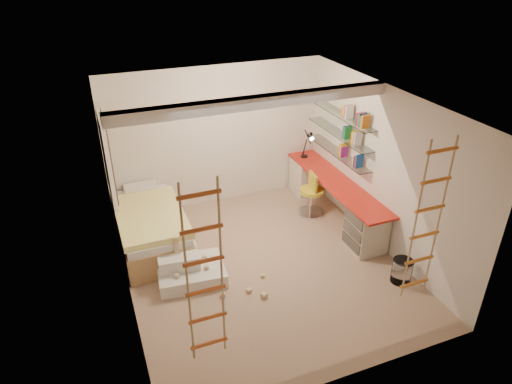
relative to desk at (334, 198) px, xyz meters
name	(u,v)px	position (x,y,z in m)	size (l,w,h in m)	color
floor	(263,266)	(-1.72, -0.86, -0.40)	(4.50, 4.50, 0.00)	#9C7D64
ceiling_beam	(256,102)	(-1.72, -0.56, 2.12)	(4.00, 0.18, 0.16)	white
window_frame	(106,156)	(-3.69, 0.64, 1.15)	(0.06, 1.15, 1.35)	white
window_blind	(109,156)	(-3.65, 0.64, 1.15)	(0.02, 1.00, 1.20)	#4C2D1E
rope_ladder_left	(205,276)	(-3.07, -2.61, 1.11)	(0.41, 0.04, 2.13)	#C24721
rope_ladder_right	(427,222)	(-0.37, -2.61, 1.11)	(0.41, 0.04, 2.13)	orange
waste_bin	(402,271)	(0.03, -1.94, -0.22)	(0.30, 0.30, 0.37)	white
desk	(334,198)	(0.00, 0.00, 0.00)	(0.56, 2.80, 0.75)	red
shelves	(339,134)	(0.15, 0.27, 1.10)	(0.25, 1.80, 0.71)	white
bed	(151,227)	(-3.20, 0.36, -0.07)	(1.02, 2.00, 0.69)	#AD7F51
task_lamp	(309,141)	(-0.05, 0.96, 0.73)	(0.14, 0.36, 0.57)	black
swivel_chair	(311,199)	(-0.32, 0.25, -0.10)	(0.54, 0.54, 0.83)	gold
play_platform	(187,268)	(-2.87, -0.71, -0.24)	(1.04, 0.84, 0.43)	silver
toy_blocks	(211,268)	(-2.58, -0.95, -0.13)	(1.30, 0.99, 0.70)	#CCB284
books	(340,126)	(0.15, 0.27, 1.24)	(0.14, 0.64, 0.92)	#194CA5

